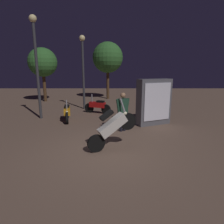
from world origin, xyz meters
TOP-DOWN VIEW (x-y plane):
  - ground_plane at (0.00, 0.00)m, footprint 40.00×40.00m
  - motorcycle_white_foreground at (0.16, 0.17)m, footprint 1.56×0.77m
  - motorcycle_orange_parked_left at (-2.07, 3.60)m, footprint 0.50×1.64m
  - motorcycle_red_parked_right at (-0.69, 5.26)m, footprint 1.57×0.74m
  - person_rider_beside at (0.60, 2.00)m, footprint 0.60×0.43m
  - person_bystander_far at (2.79, 5.50)m, footprint 0.42×0.61m
  - streetlamp_near at (-3.58, 4.09)m, footprint 0.36×0.36m
  - streetlamp_far at (-1.65, 6.54)m, footprint 0.36×0.36m
  - tree_left_bg at (-0.21, 10.92)m, footprint 2.54×2.54m
  - tree_center_bg at (-5.21, 9.52)m, footprint 2.21×2.21m
  - kiosk_billboard at (2.08, 3.01)m, footprint 1.67×1.07m

SIDE VIEW (x-z plane):
  - ground_plane at x=0.00m, z-range 0.00..0.00m
  - motorcycle_orange_parked_left at x=-2.07m, z-range -0.12..0.99m
  - motorcycle_red_parked_right at x=-0.69m, z-range -0.12..0.99m
  - motorcycle_white_foreground at x=0.16m, z-range -0.07..1.56m
  - person_rider_beside at x=0.60m, z-range 0.15..1.76m
  - person_bystander_far at x=2.79m, z-range 0.16..1.80m
  - kiosk_billboard at x=2.08m, z-range 0.00..2.10m
  - streetlamp_far at x=-1.65m, z-range 0.65..5.18m
  - tree_center_bg at x=-5.21m, z-range 0.95..5.10m
  - streetlamp_near at x=-3.58m, z-range 0.68..5.71m
  - tree_left_bg at x=-0.21m, z-range 1.09..5.84m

